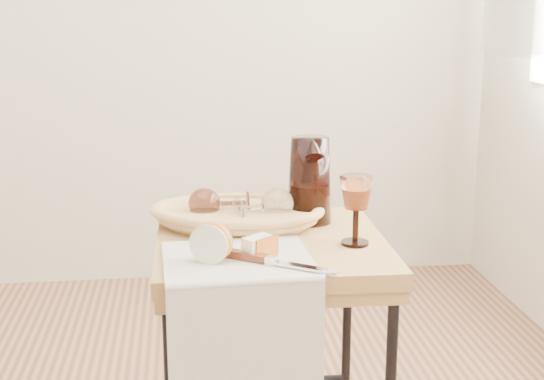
{
  "coord_description": "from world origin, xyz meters",
  "views": [
    {
      "loc": [
        0.48,
        -1.44,
        1.19
      ],
      "look_at": [
        0.68,
        0.2,
        0.78
      ],
      "focal_mm": 50.63,
      "sensor_mm": 36.0,
      "label": 1
    }
  ],
  "objects": [
    {
      "name": "wine_goblet",
      "position": [
        0.86,
        0.15,
        0.74
      ],
      "size": [
        0.09,
        0.09,
        0.16
      ],
      "primitive_type": null,
      "rotation": [
        0.0,
        0.0,
        -0.23
      ],
      "color": "white",
      "rests_on": "side_table"
    },
    {
      "name": "side_table",
      "position": [
        0.68,
        0.22,
        0.33
      ],
      "size": [
        0.53,
        0.53,
        0.66
      ],
      "primitive_type": null,
      "rotation": [
        0.0,
        0.0,
        -0.02
      ],
      "color": "brown",
      "rests_on": "floor"
    },
    {
      "name": "goblet_lying_a",
      "position": [
        0.58,
        0.35,
        0.71
      ],
      "size": [
        0.13,
        0.08,
        0.08
      ],
      "primitive_type": null,
      "rotation": [
        0.0,
        0.0,
        3.14
      ],
      "color": "#533328",
      "rests_on": "bread_basket"
    },
    {
      "name": "apple_wedge",
      "position": [
        0.63,
        0.08,
        0.69
      ],
      "size": [
        0.07,
        0.07,
        0.04
      ],
      "primitive_type": "cube",
      "rotation": [
        0.0,
        0.0,
        0.68
      ],
      "color": "#F4E9CC",
      "rests_on": "tea_towel"
    },
    {
      "name": "apple_half",
      "position": [
        0.54,
        0.06,
        0.71
      ],
      "size": [
        0.1,
        0.08,
        0.08
      ],
      "primitive_type": "ellipsoid",
      "rotation": [
        0.0,
        0.0,
        -0.4
      ],
      "color": "red",
      "rests_on": "tea_towel"
    },
    {
      "name": "tea_towel",
      "position": [
        0.59,
        0.07,
        0.66
      ],
      "size": [
        0.32,
        0.29,
        0.01
      ],
      "primitive_type": "cube",
      "rotation": [
        0.0,
        0.0,
        0.04
      ],
      "color": "white",
      "rests_on": "side_table"
    },
    {
      "name": "goblet_lying_b",
      "position": [
        0.67,
        0.31,
        0.71
      ],
      "size": [
        0.15,
        0.12,
        0.08
      ],
      "primitive_type": null,
      "rotation": [
        0.0,
        0.0,
        0.38
      ],
      "color": "white",
      "rests_on": "bread_basket"
    },
    {
      "name": "bread_basket",
      "position": [
        0.61,
        0.34,
        0.68
      ],
      "size": [
        0.41,
        0.32,
        0.04
      ],
      "primitive_type": null,
      "rotation": [
        0.0,
        0.0,
        -0.19
      ],
      "color": "tan",
      "rests_on": "side_table"
    },
    {
      "name": "pitcher",
      "position": [
        0.79,
        0.35,
        0.77
      ],
      "size": [
        0.15,
        0.23,
        0.25
      ],
      "primitive_type": null,
      "rotation": [
        0.0,
        0.0,
        -0.0
      ],
      "color": "black",
      "rests_on": "side_table"
    },
    {
      "name": "table_knife",
      "position": [
        0.67,
        0.02,
        0.68
      ],
      "size": [
        0.22,
        0.16,
        0.02
      ],
      "primitive_type": null,
      "rotation": [
        0.0,
        0.0,
        -0.59
      ],
      "color": "silver",
      "rests_on": "tea_towel"
    }
  ]
}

